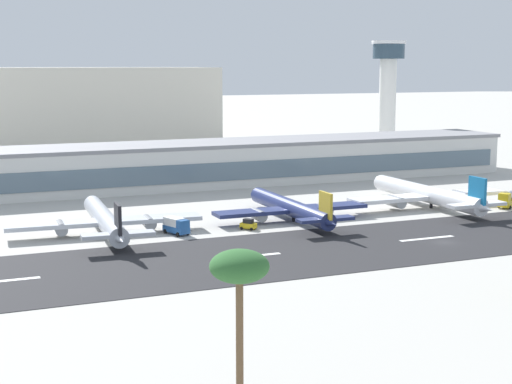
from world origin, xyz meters
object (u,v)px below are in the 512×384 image
object	(u,v)px
airliner_blue_tail_gate_2	(431,195)
airliner_black_tail_gate_0	(106,221)
terminal_building	(205,163)
palm_tree_1	(239,272)
service_box_truck_2	(176,225)
airliner_gold_tail_gate_1	(293,209)
service_fuel_truck_0	(509,198)
distant_hotel_block	(90,107)
service_baggage_tug_1	(248,224)
control_tower	(388,84)

from	to	relation	value
airliner_blue_tail_gate_2	airliner_black_tail_gate_0	bearing A→B (deg)	89.94
terminal_building	palm_tree_1	xyz separation A→B (m)	(-45.20, -139.72, 7.97)
terminal_building	service_box_truck_2	world-z (taller)	terminal_building
terminal_building	service_box_truck_2	distance (m)	65.67
airliner_black_tail_gate_0	palm_tree_1	xyz separation A→B (m)	(-5.39, -84.55, 11.13)
airliner_gold_tail_gate_1	service_fuel_truck_0	world-z (taller)	airliner_gold_tail_gate_1
airliner_gold_tail_gate_1	palm_tree_1	xyz separation A→B (m)	(-45.14, -82.95, 11.22)
distant_hotel_block	airliner_black_tail_gate_0	bearing A→B (deg)	-100.19
terminal_building	airliner_black_tail_gate_0	distance (m)	68.11
distant_hotel_block	service_baggage_tug_1	distance (m)	177.07
control_tower	palm_tree_1	size ratio (longest dim) A/B	2.61
terminal_building	distant_hotel_block	xyz separation A→B (m)	(-9.12, 115.52, 10.05)
airliner_black_tail_gate_0	service_box_truck_2	distance (m)	13.76
distant_hotel_block	airliner_black_tail_gate_0	distance (m)	173.93
airliner_black_tail_gate_0	service_fuel_truck_0	bearing A→B (deg)	-89.52
airliner_gold_tail_gate_1	control_tower	bearing A→B (deg)	-40.14
airliner_blue_tail_gate_2	palm_tree_1	xyz separation A→B (m)	(-81.50, -84.84, 10.93)
airliner_gold_tail_gate_1	distant_hotel_block	bearing A→B (deg)	3.29
control_tower	distant_hotel_block	size ratio (longest dim) A/B	0.42
airliner_black_tail_gate_0	airliner_gold_tail_gate_1	xyz separation A→B (m)	(39.74, -1.60, -0.09)
control_tower	service_baggage_tug_1	xyz separation A→B (m)	(-99.34, -106.69, -25.06)
terminal_building	service_baggage_tug_1	bearing A→B (deg)	-101.19
airliner_gold_tail_gate_1	service_baggage_tug_1	world-z (taller)	airliner_gold_tail_gate_1
terminal_building	service_box_truck_2	xyz separation A→B (m)	(-26.88, -59.77, -4.16)
service_fuel_truck_0	airliner_gold_tail_gate_1	bearing A→B (deg)	-35.25
airliner_black_tail_gate_0	service_box_truck_2	xyz separation A→B (m)	(12.93, -4.60, -1.01)
airliner_blue_tail_gate_2	palm_tree_1	size ratio (longest dim) A/B	2.82
control_tower	palm_tree_1	distance (m)	228.28
palm_tree_1	service_fuel_truck_0	bearing A→B (deg)	38.47
terminal_building	service_box_truck_2	bearing A→B (deg)	-114.22
airliner_black_tail_gate_0	palm_tree_1	bearing A→B (deg)	-179.71
service_baggage_tug_1	airliner_blue_tail_gate_2	bearing A→B (deg)	55.76
airliner_blue_tail_gate_2	terminal_building	bearing A→B (deg)	33.20
service_fuel_truck_0	service_baggage_tug_1	world-z (taller)	service_fuel_truck_0
service_baggage_tug_1	palm_tree_1	distance (m)	86.47
control_tower	palm_tree_1	world-z (taller)	control_tower
service_box_truck_2	distant_hotel_block	bearing A→B (deg)	155.01
airliner_black_tail_gate_0	service_baggage_tug_1	distance (m)	28.40
service_baggage_tug_1	palm_tree_1	bearing A→B (deg)	-64.16
airliner_gold_tail_gate_1	airliner_blue_tail_gate_2	xyz separation A→B (m)	(36.36, 1.89, 0.30)
control_tower	airliner_blue_tail_gate_2	size ratio (longest dim) A/B	0.93
service_box_truck_2	palm_tree_1	world-z (taller)	palm_tree_1
distant_hotel_block	airliner_blue_tail_gate_2	size ratio (longest dim) A/B	2.23
palm_tree_1	control_tower	bearing A→B (deg)	54.46
service_box_truck_2	palm_tree_1	size ratio (longest dim) A/B	0.40
airliner_black_tail_gate_0	airliner_gold_tail_gate_1	size ratio (longest dim) A/B	1.04
service_baggage_tug_1	service_box_truck_2	distance (m)	14.89
service_fuel_truck_0	airliner_black_tail_gate_0	bearing A→B (deg)	-34.39
service_fuel_truck_0	service_box_truck_2	size ratio (longest dim) A/B	1.34
terminal_building	palm_tree_1	size ratio (longest dim) A/B	11.59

